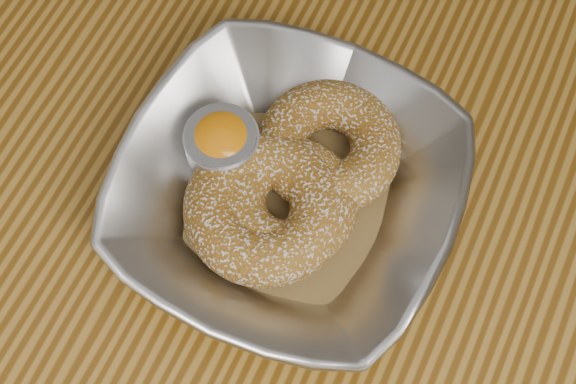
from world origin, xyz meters
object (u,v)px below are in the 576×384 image
at_px(table, 188,267).
at_px(serving_bowl, 288,194).
at_px(donut_back, 329,146).
at_px(donut_extra, 287,202).
at_px(donut_front, 265,208).
at_px(ramekin, 223,147).

bearing_deg(table, serving_bowl, 31.41).
relative_size(table, donut_back, 12.47).
bearing_deg(serving_bowl, donut_extra, -73.13).
relative_size(serving_bowl, donut_extra, 2.35).
bearing_deg(donut_extra, donut_back, 80.29).
relative_size(serving_bowl, donut_front, 2.06).
distance_m(table, donut_back, 0.17).
bearing_deg(serving_bowl, table, -148.59).
relative_size(donut_front, donut_extra, 1.14).
relative_size(donut_front, ramekin, 2.14).
xyz_separation_m(donut_extra, ramekin, (-0.05, 0.02, 0.01)).
distance_m(donut_extra, ramekin, 0.06).
bearing_deg(table, donut_front, 23.49).
distance_m(donut_front, donut_extra, 0.01).
distance_m(table, donut_extra, 0.15).
xyz_separation_m(donut_front, donut_extra, (0.01, 0.01, -0.00)).
distance_m(serving_bowl, donut_front, 0.02).
height_order(table, donut_back, donut_back).
bearing_deg(donut_extra, ramekin, 163.91).
relative_size(serving_bowl, donut_back, 2.25).
distance_m(donut_front, ramekin, 0.05).
height_order(table, donut_extra, donut_extra).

